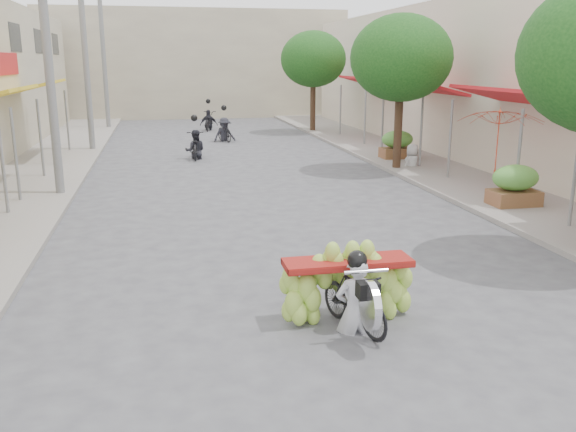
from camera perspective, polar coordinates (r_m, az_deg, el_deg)
The scene contains 18 objects.
ground at distance 7.26m, azimuth 11.13°, elevation -16.64°, with size 120.00×120.00×0.00m, color #525257.
sidewalk_left at distance 21.48m, azimuth -23.58°, elevation 3.35°, with size 4.00×60.00×0.12m, color gray.
sidewalk_right at distance 23.08m, azimuth 12.88°, elevation 4.87°, with size 4.00×60.00×0.12m, color gray.
shophouse_row_right at distance 24.50m, azimuth 25.18°, elevation 11.34°, with size 9.77×40.00×6.00m.
far_building at distance 43.77m, azimuth -8.70°, elevation 13.88°, with size 20.00×6.00×7.00m, color #B3A88D.
utility_pole_mid at distance 17.92m, azimuth -21.62°, elevation 14.38°, with size 0.60×0.24×8.00m.
utility_pole_far at distance 26.85m, azimuth -18.46°, elevation 14.29°, with size 0.60×0.24×8.00m.
utility_pole_back at distance 35.81m, azimuth -16.87°, elevation 14.23°, with size 0.60×0.24×8.00m.
street_tree_mid at distance 21.24m, azimuth 10.54°, elevation 14.30°, with size 3.40×3.40×5.25m.
street_tree_far at distance 32.68m, azimuth 2.38°, elevation 14.44°, with size 3.40×3.40×5.25m.
produce_crate_mid at distance 16.53m, azimuth 20.48°, elevation 2.99°, with size 1.20×0.88×1.16m.
produce_crate_far at distance 23.59m, azimuth 10.18°, elevation 6.80°, with size 1.20×0.88×1.16m.
banana_motorbike at distance 8.73m, azimuth 5.96°, elevation -6.04°, with size 2.20×1.77×1.98m.
market_umbrella at distance 16.54m, azimuth 19.37°, elevation 9.61°, with size 2.33×2.33×1.95m.
pedestrian at distance 21.91m, azimuth 11.63°, elevation 6.63°, with size 0.86×0.67×1.53m.
bg_motorbike_a at distance 24.03m, azimuth -8.70°, elevation 7.03°, with size 0.83×1.80×1.95m.
bg_motorbike_b at distance 29.11m, azimuth -5.99°, elevation 8.61°, with size 1.17×1.70×1.95m.
bg_motorbike_c at distance 34.00m, azimuth -7.44°, elevation 9.24°, with size 1.06×1.90×1.95m.
Camera 1 is at (-2.56, -5.69, 3.70)m, focal length 38.00 mm.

